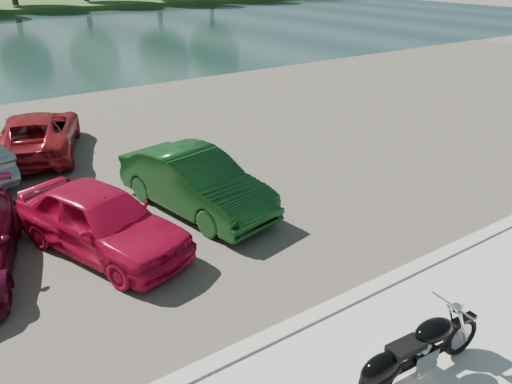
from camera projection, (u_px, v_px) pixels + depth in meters
ground at (469, 356)px, 7.77m from camera, size 200.00×200.00×0.00m
kerb at (374, 289)px, 9.24m from camera, size 60.00×0.30×0.14m
parking_lot at (166, 151)px, 15.99m from camera, size 60.00×18.00×0.04m
river at (2, 41)px, 37.70m from camera, size 120.00×40.00×0.00m
motorcycle at (411, 354)px, 7.01m from camera, size 2.33×0.75×1.05m
car_4 at (101, 220)px, 10.22m from camera, size 3.03×4.50×1.42m
car_5 at (196, 182)px, 11.95m from camera, size 2.36×4.60×1.45m
car_10 at (38, 133)px, 15.45m from camera, size 3.70×5.27×1.34m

